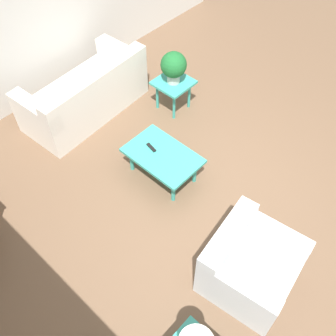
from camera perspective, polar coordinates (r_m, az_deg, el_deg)
The scene contains 8 objects.
ground_plane at distance 4.97m, azimuth 5.47°, elevation -3.09°, with size 14.00×14.00×0.00m, color brown.
wall_right at distance 5.92m, azimuth -18.85°, elevation 21.74°, with size 0.12×7.20×2.70m.
sofa at distance 5.82m, azimuth -11.75°, elevation 10.28°, with size 0.96×1.86×0.81m.
armchair at distance 4.17m, azimuth 11.56°, elevation -13.70°, with size 0.93×0.96×0.72m.
coffee_table at distance 4.82m, azimuth -0.79°, elevation 1.60°, with size 0.92×0.60×0.39m.
side_table_plant at distance 5.72m, azimuth 0.78°, elevation 11.83°, with size 0.49×0.49×0.48m.
potted_plant at distance 5.51m, azimuth 0.82°, elevation 14.60°, with size 0.36×0.36×0.47m.
remote_control at distance 4.85m, azimuth -2.44°, elevation 3.00°, with size 0.16×0.07×0.02m.
Camera 1 is at (-1.63, 2.46, 4.00)m, focal length 42.00 mm.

